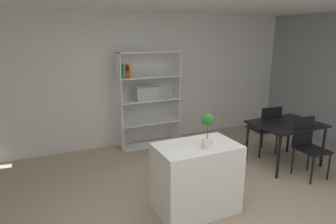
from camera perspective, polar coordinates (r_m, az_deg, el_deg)
The scene contains 8 objects.
ground_plane at distance 3.95m, azimuth 9.23°, elevation -19.04°, with size 9.81×9.81×0.00m, color tan.
back_partition at distance 5.98m, azimuth -6.04°, elevation 6.23°, with size 7.13×0.06×2.61m, color silver.
kitchen_island at distance 3.80m, azimuth 5.48°, elevation -12.61°, with size 1.01×0.63×0.89m, color white.
potted_plant_on_island at distance 3.47m, azimuth 7.68°, elevation -3.06°, with size 0.15×0.15×0.42m.
open_bookshelf at distance 5.76m, azimuth -4.16°, elevation 3.11°, with size 1.22×0.32×1.88m.
dining_table at distance 5.38m, azimuth 21.91°, elevation -2.75°, with size 1.11×0.86×0.74m.
dining_chair_near at distance 5.14m, azimuth 25.42°, elevation -5.32°, with size 0.42×0.46×0.93m.
dining_chair_far at distance 5.70m, azimuth 18.53°, elevation -2.58°, with size 0.46×0.49×0.94m.
Camera 1 is at (-1.90, -2.69, 2.19)m, focal length 31.44 mm.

